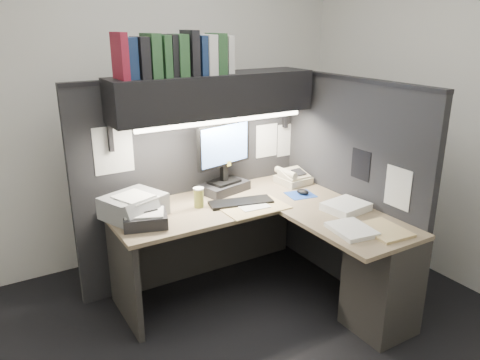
# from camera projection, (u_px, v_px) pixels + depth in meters

# --- Properties ---
(floor) EXTENTS (3.50, 3.50, 0.00)m
(floor) POSITION_uv_depth(u_px,v_px,m) (253.00, 329.00, 3.21)
(floor) COLOR black
(floor) RESTS_ON ground
(wall_back) EXTENTS (3.50, 0.04, 2.70)m
(wall_back) POSITION_uv_depth(u_px,v_px,m) (160.00, 102.00, 3.99)
(wall_back) COLOR silver
(wall_back) RESTS_ON floor
(wall_right) EXTENTS (0.04, 3.00, 2.70)m
(wall_right) POSITION_uv_depth(u_px,v_px,m) (444.00, 110.00, 3.63)
(wall_right) COLOR silver
(wall_right) RESTS_ON floor
(partition_back) EXTENTS (1.90, 0.06, 1.60)m
(partition_back) POSITION_uv_depth(u_px,v_px,m) (194.00, 181.00, 3.72)
(partition_back) COLOR black
(partition_back) RESTS_ON floor
(partition_right) EXTENTS (0.06, 1.50, 1.60)m
(partition_right) POSITION_uv_depth(u_px,v_px,m) (349.00, 187.00, 3.58)
(partition_right) COLOR black
(partition_right) RESTS_ON floor
(desk) EXTENTS (1.70, 1.53, 0.73)m
(desk) POSITION_uv_depth(u_px,v_px,m) (305.00, 256.00, 3.28)
(desk) COLOR #817052
(desk) RESTS_ON floor
(overhead_shelf) EXTENTS (1.55, 0.34, 0.30)m
(overhead_shelf) POSITION_uv_depth(u_px,v_px,m) (214.00, 95.00, 3.40)
(overhead_shelf) COLOR black
(overhead_shelf) RESTS_ON partition_back
(task_light_tube) EXTENTS (1.32, 0.04, 0.04)m
(task_light_tube) POSITION_uv_depth(u_px,v_px,m) (223.00, 121.00, 3.34)
(task_light_tube) COLOR white
(task_light_tube) RESTS_ON overhead_shelf
(monitor) EXTENTS (0.51, 0.31, 0.55)m
(monitor) POSITION_uv_depth(u_px,v_px,m) (224.00, 165.00, 3.63)
(monitor) COLOR black
(monitor) RESTS_ON desk
(keyboard) EXTENTS (0.49, 0.26, 0.02)m
(keyboard) POSITION_uv_depth(u_px,v_px,m) (241.00, 202.00, 3.44)
(keyboard) COLOR black
(keyboard) RESTS_ON desk
(mousepad) EXTENTS (0.23, 0.22, 0.00)m
(mousepad) POSITION_uv_depth(u_px,v_px,m) (300.00, 195.00, 3.62)
(mousepad) COLOR #1C3F9B
(mousepad) RESTS_ON desk
(mouse) EXTENTS (0.09, 0.12, 0.04)m
(mouse) POSITION_uv_depth(u_px,v_px,m) (303.00, 192.00, 3.62)
(mouse) COLOR black
(mouse) RESTS_ON mousepad
(telephone) EXTENTS (0.25, 0.26, 0.10)m
(telephone) POSITION_uv_depth(u_px,v_px,m) (293.00, 178.00, 3.87)
(telephone) COLOR #BFB393
(telephone) RESTS_ON desk
(coffee_cup) EXTENTS (0.09, 0.09, 0.14)m
(coffee_cup) POSITION_uv_depth(u_px,v_px,m) (199.00, 198.00, 3.37)
(coffee_cup) COLOR #A89743
(coffee_cup) RESTS_ON desk
(printer) EXTENTS (0.47, 0.43, 0.15)m
(printer) POSITION_uv_depth(u_px,v_px,m) (134.00, 206.00, 3.20)
(printer) COLOR gray
(printer) RESTS_ON desk
(notebook_stack) EXTENTS (0.34, 0.30, 0.08)m
(notebook_stack) POSITION_uv_depth(u_px,v_px,m) (145.00, 220.00, 3.07)
(notebook_stack) COLOR black
(notebook_stack) RESTS_ON desk
(open_folder) EXTENTS (0.47, 0.31, 0.01)m
(open_folder) POSITION_uv_depth(u_px,v_px,m) (254.00, 207.00, 3.37)
(open_folder) COLOR tan
(open_folder) RESTS_ON desk
(paper_stack_a) EXTENTS (0.32, 0.28, 0.06)m
(paper_stack_a) POSITION_uv_depth(u_px,v_px,m) (346.00, 207.00, 3.32)
(paper_stack_a) COLOR white
(paper_stack_a) RESTS_ON desk
(paper_stack_b) EXTENTS (0.27, 0.32, 0.03)m
(paper_stack_b) POSITION_uv_depth(u_px,v_px,m) (352.00, 230.00, 2.98)
(paper_stack_b) COLOR white
(paper_stack_b) RESTS_ON desk
(manila_stack) EXTENTS (0.27, 0.33, 0.02)m
(manila_stack) POSITION_uv_depth(u_px,v_px,m) (384.00, 230.00, 2.99)
(manila_stack) COLOR tan
(manila_stack) RESTS_ON desk
(binder_row) EXTENTS (0.82, 0.25, 0.30)m
(binder_row) POSITION_uv_depth(u_px,v_px,m) (175.00, 55.00, 3.16)
(binder_row) COLOR maroon
(binder_row) RESTS_ON overhead_shelf
(pinned_papers) EXTENTS (1.76, 1.31, 0.51)m
(pinned_papers) POSITION_uv_depth(u_px,v_px,m) (261.00, 154.00, 3.53)
(pinned_papers) COLOR white
(pinned_papers) RESTS_ON partition_back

